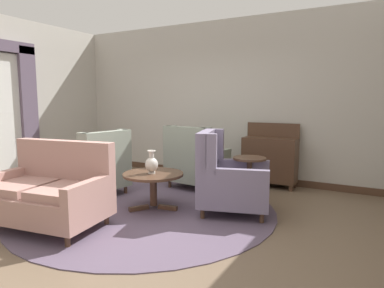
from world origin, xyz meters
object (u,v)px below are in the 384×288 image
at_px(side_table, 249,178).
at_px(armchair_near_window, 228,180).
at_px(coffee_table, 153,180).
at_px(porcelain_vase, 152,164).
at_px(armchair_near_sideboard, 99,169).
at_px(armchair_foreground_right, 195,162).
at_px(sideboard, 270,159).
at_px(settee, 49,193).

bearing_deg(side_table, armchair_near_window, -118.31).
height_order(coffee_table, porcelain_vase, porcelain_vase).
xyz_separation_m(coffee_table, armchair_near_sideboard, (-1.13, 0.12, 0.03)).
distance_m(coffee_table, armchair_near_sideboard, 1.13).
bearing_deg(side_table, porcelain_vase, -148.36).
xyz_separation_m(coffee_table, armchair_near_window, (0.98, 0.33, 0.04)).
bearing_deg(armchair_foreground_right, armchair_near_window, 143.07).
relative_size(armchair_foreground_right, sideboard, 0.97).
relative_size(coffee_table, armchair_near_sideboard, 0.81).
bearing_deg(sideboard, settee, -119.38).
relative_size(porcelain_vase, armchair_near_window, 0.29).
height_order(armchair_near_window, sideboard, sideboard).
distance_m(armchair_near_sideboard, side_table, 2.35).
distance_m(settee, armchair_foreground_right, 2.54).
bearing_deg(armchair_near_window, armchair_near_sideboard, 79.33).
height_order(coffee_table, side_table, side_table).
height_order(settee, armchair_near_window, armchair_near_window).
xyz_separation_m(coffee_table, settee, (-0.70, -1.16, 0.00)).
distance_m(armchair_near_window, side_table, 0.39).
xyz_separation_m(settee, armchair_near_sideboard, (-0.43, 1.28, 0.02)).
height_order(porcelain_vase, side_table, porcelain_vase).
xyz_separation_m(settee, armchair_foreground_right, (0.65, 2.45, 0.03)).
relative_size(coffee_table, armchair_near_window, 0.76).
bearing_deg(settee, armchair_near_sideboard, 100.33).
relative_size(settee, sideboard, 1.37).
bearing_deg(side_table, coffee_table, -149.84).
distance_m(porcelain_vase, settee, 1.34).
distance_m(coffee_table, sideboard, 2.25).
height_order(settee, side_table, settee).
distance_m(coffee_table, armchair_near_window, 1.03).
distance_m(settee, sideboard, 3.60).
bearing_deg(armchair_near_window, porcelain_vase, 94.46).
bearing_deg(armchair_near_sideboard, side_table, 113.92).
bearing_deg(side_table, armchair_near_sideboard, -166.38).
height_order(coffee_table, settee, settee).
bearing_deg(armchair_near_sideboard, sideboard, 140.62).
relative_size(porcelain_vase, armchair_foreground_right, 0.30).
bearing_deg(settee, sideboard, 52.40).
relative_size(armchair_foreground_right, armchair_near_sideboard, 1.03).
bearing_deg(side_table, armchair_foreground_right, 152.59).
relative_size(armchair_near_window, armchair_foreground_right, 1.03).
bearing_deg(porcelain_vase, armchair_near_sideboard, 172.09).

